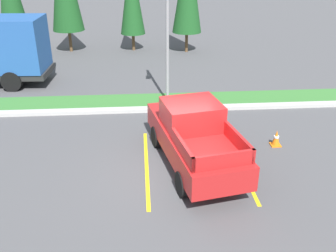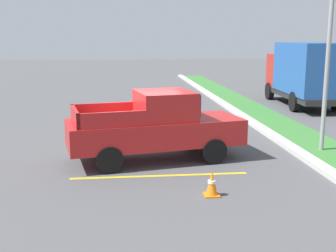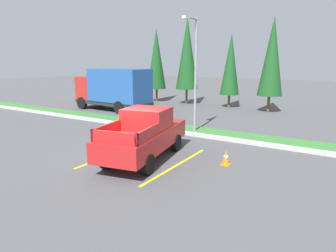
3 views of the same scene
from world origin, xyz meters
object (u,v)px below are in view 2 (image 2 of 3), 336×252
at_px(pickup_truck_main, 157,127).
at_px(traffic_cone, 212,184).
at_px(cargo_truck_distant, 306,72).
at_px(street_light, 324,37).

xyz_separation_m(pickup_truck_main, traffic_cone, (3.18, 1.04, -0.75)).
bearing_deg(cargo_truck_distant, traffic_cone, -31.20).
bearing_deg(pickup_truck_main, street_light, 94.77).
distance_m(pickup_truck_main, cargo_truck_distant, 13.03).
bearing_deg(pickup_truck_main, cargo_truck_distant, 137.58).
height_order(pickup_truck_main, cargo_truck_distant, cargo_truck_distant).
height_order(pickup_truck_main, traffic_cone, pickup_truck_main).
height_order(pickup_truck_main, street_light, street_light).
height_order(cargo_truck_distant, traffic_cone, cargo_truck_distant).
xyz_separation_m(cargo_truck_distant, traffic_cone, (12.78, -7.74, -1.56)).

